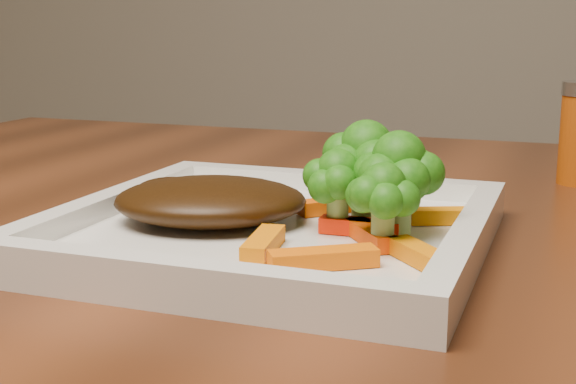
% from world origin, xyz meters
% --- Properties ---
extents(plate, '(0.27, 0.27, 0.01)m').
position_xyz_m(plate, '(-0.11, 0.03, 0.76)').
color(plate, white).
rests_on(plate, dining_table).
extents(steak, '(0.15, 0.14, 0.03)m').
position_xyz_m(steak, '(-0.16, 0.03, 0.78)').
color(steak, '#341D07').
rests_on(steak, plate).
extents(broccoli_0, '(0.08, 0.08, 0.07)m').
position_xyz_m(broccoli_0, '(-0.06, 0.06, 0.80)').
color(broccoli_0, '#147012').
rests_on(broccoli_0, plate).
extents(broccoli_1, '(0.08, 0.08, 0.06)m').
position_xyz_m(broccoli_1, '(-0.03, 0.03, 0.79)').
color(broccoli_1, '#225B0F').
rests_on(broccoli_1, plate).
extents(broccoli_2, '(0.06, 0.06, 0.06)m').
position_xyz_m(broccoli_2, '(-0.03, 0.00, 0.79)').
color(broccoli_2, '#116B12').
rests_on(broccoli_2, plate).
extents(broccoli_3, '(0.06, 0.06, 0.06)m').
position_xyz_m(broccoli_3, '(-0.07, 0.03, 0.79)').
color(broccoli_3, '#2B6611').
rests_on(broccoli_3, plate).
extents(carrot_0, '(0.06, 0.05, 0.01)m').
position_xyz_m(carrot_0, '(-0.06, -0.04, 0.77)').
color(carrot_0, '#F16303').
rests_on(carrot_0, plate).
extents(carrot_1, '(0.04, 0.05, 0.01)m').
position_xyz_m(carrot_1, '(-0.01, -0.02, 0.77)').
color(carrot_1, orange).
rests_on(carrot_1, plate).
extents(carrot_2, '(0.02, 0.06, 0.01)m').
position_xyz_m(carrot_2, '(-0.10, -0.03, 0.77)').
color(carrot_2, orange).
rests_on(carrot_2, plate).
extents(carrot_3, '(0.05, 0.03, 0.01)m').
position_xyz_m(carrot_3, '(-0.01, 0.08, 0.77)').
color(carrot_3, orange).
rests_on(carrot_3, plate).
extents(carrot_4, '(0.05, 0.05, 0.01)m').
position_xyz_m(carrot_4, '(-0.09, 0.08, 0.77)').
color(carrot_4, '#E04E03').
rests_on(carrot_4, plate).
extents(carrot_5, '(0.04, 0.05, 0.01)m').
position_xyz_m(carrot_5, '(-0.04, 0.01, 0.77)').
color(carrot_5, '#F04503').
rests_on(carrot_5, plate).
extents(carrot_6, '(0.05, 0.02, 0.01)m').
position_xyz_m(carrot_6, '(-0.05, 0.03, 0.77)').
color(carrot_6, '#FF2204').
rests_on(carrot_6, plate).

